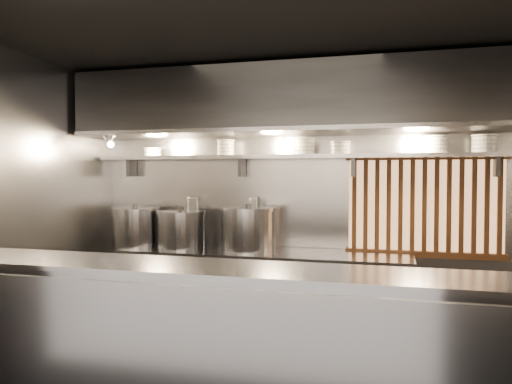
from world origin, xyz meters
The scene contains 21 objects.
ceiling centered at (0.00, 0.00, 2.80)m, with size 4.50×4.50×0.00m, color black.
wall_back centered at (0.00, 1.50, 1.40)m, with size 4.50×4.50×0.00m, color gray.
wall_left centered at (-2.25, 0.00, 1.40)m, with size 3.00×3.00×0.00m, color gray.
serving_counter centered at (0.00, -0.96, 0.57)m, with size 4.50×0.56×1.13m.
cooking_bench centered at (-0.30, 1.13, 0.45)m, with size 3.00×0.70×0.90m, color #9A9A9F.
bowl_shelf centered at (0.00, 1.32, 1.88)m, with size 4.40×0.34×0.04m, color #9A9A9F.
exhaust_hood centered at (0.00, 1.10, 2.42)m, with size 4.40×0.81×0.65m.
wood_screen centered at (1.30, 1.45, 1.38)m, with size 1.56×0.09×1.04m.
faucet_left centered at (-1.15, 1.37, 1.31)m, with size 0.04×0.30×0.50m.
faucet_right centered at (-0.45, 1.37, 1.31)m, with size 0.04×0.30×0.50m.
heat_lamp centered at (-1.90, 0.85, 2.07)m, with size 0.25×0.35×0.20m.
pendant_bulb centered at (-0.10, 1.20, 1.96)m, with size 0.09×0.09×0.19m.
stock_pot_left centered at (-1.75, 1.12, 1.11)m, with size 0.56×0.56×0.47m.
stock_pot_mid centered at (-1.20, 1.13, 1.10)m, with size 0.69×0.69×0.44m.
stock_pot_right centered at (-0.46, 1.16, 1.13)m, with size 0.75×0.75×0.49m.
bowl_stack_0 centered at (-1.64, 1.32, 1.95)m, with size 0.20×0.20×0.09m.
bowl_stack_1 centered at (-0.76, 1.32, 1.99)m, with size 0.20×0.20×0.17m.
bowl_stack_2 centered at (0.10, 1.32, 1.98)m, with size 0.24×0.24×0.17m.
bowl_stack_3 centered at (0.47, 1.32, 1.97)m, with size 0.22×0.22×0.13m.
bowl_stack_4 centered at (1.39, 1.32, 1.98)m, with size 0.24×0.24×0.17m.
bowl_stack_5 centered at (1.83, 1.32, 1.98)m, with size 0.24×0.24×0.17m.
Camera 1 is at (0.98, -3.82, 1.69)m, focal length 35.00 mm.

